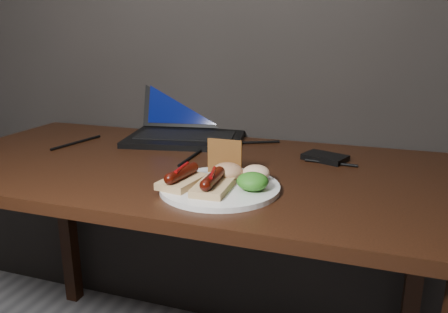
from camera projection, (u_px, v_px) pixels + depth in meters
desk at (182, 194)px, 1.20m from camera, size 1.40×0.70×0.75m
laptop at (189, 121)px, 1.46m from camera, size 0.42×0.40×0.25m
hard_drive at (325, 157)px, 1.21m from camera, size 0.13×0.11×0.02m
desk_cables at (199, 149)px, 1.31m from camera, size 0.88×0.35×0.01m
plate at (220, 187)px, 0.98m from camera, size 0.34×0.34×0.01m
bread_sausage_left at (182, 178)px, 0.97m from camera, size 0.09×0.13×0.04m
bread_sausage_center at (213, 183)px, 0.94m from camera, size 0.07×0.12×0.04m
crispbread at (225, 157)px, 1.05m from camera, size 0.09×0.01×0.08m
salad_greens at (253, 181)px, 0.94m from camera, size 0.07×0.07×0.04m
salsa_mound at (227, 172)px, 1.01m from camera, size 0.07×0.07×0.04m
coleslaw_mound at (256, 173)px, 1.01m from camera, size 0.06×0.06×0.04m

